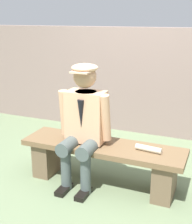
{
  "coord_description": "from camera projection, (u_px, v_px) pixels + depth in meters",
  "views": [
    {
      "loc": [
        -1.12,
        2.85,
        1.76
      ],
      "look_at": [
        0.08,
        0.0,
        0.81
      ],
      "focal_mm": 50.0,
      "sensor_mm": 36.0,
      "label": 1
    }
  ],
  "objects": [
    {
      "name": "bench",
      "position": [
        102.0,
        158.0,
        3.36
      ],
      "size": [
        1.75,
        0.47,
        0.46
      ],
      "color": "brown",
      "rests_on": "ground"
    },
    {
      "name": "ground_plane",
      "position": [
        102.0,
        182.0,
        3.45
      ],
      "size": [
        30.0,
        30.0,
        0.0
      ],
      "primitive_type": "plane",
      "color": "#667856"
    },
    {
      "name": "rolled_magazine",
      "position": [
        149.0,
        149.0,
        3.12
      ],
      "size": [
        0.27,
        0.09,
        0.06
      ],
      "primitive_type": "cylinder",
      "rotation": [
        0.0,
        1.57,
        -0.12
      ],
      "color": "beige",
      "rests_on": "bench"
    },
    {
      "name": "stadium_wall",
      "position": [
        145.0,
        81.0,
        4.76
      ],
      "size": [
        12.0,
        0.24,
        1.61
      ],
      "primitive_type": "cube",
      "color": "gray",
      "rests_on": "ground"
    },
    {
      "name": "seated_man",
      "position": [
        84.0,
        120.0,
        3.25
      ],
      "size": [
        0.57,
        0.57,
        1.31
      ],
      "color": "tan",
      "rests_on": "ground"
    }
  ]
}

